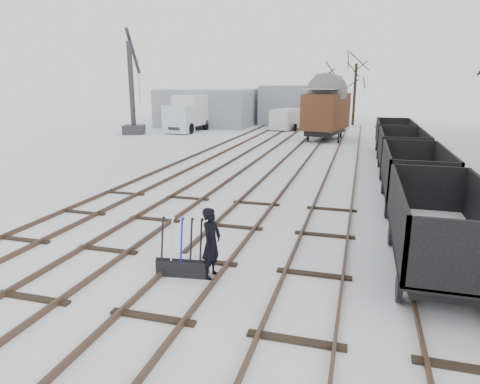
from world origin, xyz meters
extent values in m
plane|color=white|center=(0.00, 0.00, 0.00)|extent=(120.00, 120.00, 0.00)
cube|color=black|center=(-6.72, 14.00, 0.07)|extent=(0.07, 52.00, 0.15)
cube|color=black|center=(-5.28, 14.00, 0.07)|extent=(0.07, 52.00, 0.15)
cube|color=black|center=(-6.00, 2.00, 0.03)|extent=(1.90, 0.20, 0.08)
cube|color=black|center=(-3.72, 14.00, 0.07)|extent=(0.07, 52.00, 0.15)
cube|color=black|center=(-2.28, 14.00, 0.07)|extent=(0.07, 52.00, 0.15)
cube|color=black|center=(-3.00, 2.00, 0.03)|extent=(1.90, 0.20, 0.08)
cube|color=black|center=(-0.72, 14.00, 0.07)|extent=(0.07, 52.00, 0.15)
cube|color=black|center=(0.72, 14.00, 0.07)|extent=(0.07, 52.00, 0.15)
cube|color=black|center=(0.00, 2.00, 0.03)|extent=(1.90, 0.20, 0.08)
cube|color=black|center=(2.28, 14.00, 0.07)|extent=(0.07, 52.00, 0.15)
cube|color=black|center=(3.72, 14.00, 0.07)|extent=(0.07, 52.00, 0.15)
cube|color=black|center=(3.00, 2.00, 0.03)|extent=(1.90, 0.20, 0.08)
cube|color=black|center=(5.28, 14.00, 0.07)|extent=(0.07, 52.00, 0.15)
cube|color=black|center=(6.72, 14.00, 0.07)|extent=(0.07, 52.00, 0.15)
cube|color=black|center=(6.00, 2.00, 0.03)|extent=(1.90, 0.20, 0.08)
cube|color=#969FA9|center=(-13.00, 36.00, 2.00)|extent=(10.00, 8.00, 4.00)
cube|color=silver|center=(-13.00, 36.00, 4.05)|extent=(9.80, 7.84, 0.10)
cube|color=#969FA9|center=(-4.00, 40.00, 2.20)|extent=(7.00, 6.00, 4.40)
cube|color=silver|center=(-4.00, 40.00, 4.45)|extent=(6.86, 5.88, 0.10)
cube|color=black|center=(-0.23, -0.87, 0.22)|extent=(1.34, 0.58, 0.44)
cube|color=black|center=(-0.23, -0.87, 0.46)|extent=(1.33, 0.46, 0.06)
cube|color=silver|center=(-0.23, -0.87, 0.50)|extent=(1.27, 0.41, 0.03)
cylinder|color=black|center=(-0.73, -0.93, 0.95)|extent=(0.09, 0.32, 1.08)
cylinder|color=silver|center=(-0.48, -0.90, 0.95)|extent=(0.09, 0.32, 1.08)
cylinder|color=#0E18B7|center=(-0.23, -0.87, 0.95)|extent=(0.09, 0.32, 1.08)
cylinder|color=black|center=(0.01, -0.84, 0.95)|extent=(0.09, 0.32, 1.08)
cylinder|color=black|center=(0.26, -0.81, 0.95)|extent=(0.09, 0.32, 1.08)
imported|color=black|center=(0.52, -0.77, 0.91)|extent=(0.53, 0.72, 1.81)
cube|color=black|center=(6.00, 0.99, 0.61)|extent=(1.81, 4.97, 0.38)
cube|color=black|center=(6.00, 0.99, 0.80)|extent=(2.26, 5.65, 0.11)
cube|color=black|center=(4.92, 0.99, 1.55)|extent=(0.09, 5.65, 1.51)
cube|color=silver|center=(6.00, 0.99, 0.89)|extent=(2.03, 5.42, 0.06)
cylinder|color=black|center=(4.96, -0.82, 0.33)|extent=(0.11, 0.66, 0.66)
cylinder|color=black|center=(7.04, 2.80, 0.33)|extent=(0.11, 0.66, 0.66)
cube|color=black|center=(6.00, 7.39, 0.61)|extent=(1.81, 4.97, 0.38)
cube|color=black|center=(6.00, 7.39, 0.80)|extent=(2.26, 5.65, 0.11)
cube|color=black|center=(4.92, 7.39, 1.55)|extent=(0.09, 5.65, 1.51)
cube|color=black|center=(7.08, 7.39, 1.55)|extent=(0.09, 5.65, 1.51)
cube|color=silver|center=(6.00, 7.39, 0.89)|extent=(2.03, 5.42, 0.06)
cylinder|color=black|center=(4.96, 5.58, 0.33)|extent=(0.11, 0.66, 0.66)
cylinder|color=black|center=(7.04, 9.20, 0.33)|extent=(0.11, 0.66, 0.66)
cube|color=black|center=(6.00, 13.79, 0.61)|extent=(1.81, 4.97, 0.38)
cube|color=black|center=(6.00, 13.79, 0.80)|extent=(2.26, 5.65, 0.11)
cube|color=black|center=(4.92, 13.79, 1.55)|extent=(0.09, 5.65, 1.51)
cube|color=black|center=(7.08, 13.79, 1.55)|extent=(0.09, 5.65, 1.51)
cube|color=silver|center=(6.00, 13.79, 0.89)|extent=(2.03, 5.42, 0.06)
cylinder|color=black|center=(4.96, 11.98, 0.33)|extent=(0.11, 0.66, 0.66)
cylinder|color=black|center=(7.04, 15.60, 0.33)|extent=(0.11, 0.66, 0.66)
cube|color=black|center=(6.00, 20.19, 0.61)|extent=(1.81, 4.97, 0.38)
cube|color=black|center=(6.00, 20.19, 0.80)|extent=(2.26, 5.65, 0.11)
cube|color=black|center=(4.92, 20.19, 1.55)|extent=(0.09, 5.65, 1.51)
cube|color=black|center=(7.08, 20.19, 1.55)|extent=(0.09, 5.65, 1.51)
cube|color=silver|center=(6.00, 20.19, 0.89)|extent=(2.03, 5.42, 0.06)
cylinder|color=black|center=(4.96, 18.38, 0.33)|extent=(0.11, 0.66, 0.66)
cylinder|color=black|center=(7.04, 22.00, 0.33)|extent=(0.11, 0.66, 0.66)
cube|color=black|center=(0.87, 27.14, 0.73)|extent=(3.10, 5.27, 0.45)
cube|color=#512E18|center=(0.87, 27.14, 2.41)|extent=(3.76, 6.04, 2.92)
cube|color=silver|center=(0.87, 27.14, 4.27)|extent=(3.44, 5.71, 0.04)
cylinder|color=black|center=(-0.36, 25.35, 0.39)|extent=(0.13, 0.79, 0.79)
cylinder|color=black|center=(2.10, 28.94, 0.39)|extent=(0.13, 0.79, 0.79)
cube|color=black|center=(-12.89, 30.68, 0.57)|extent=(1.62, 7.86, 0.31)
cube|color=silver|center=(-12.89, 27.81, 1.39)|extent=(2.56, 2.17, 2.57)
cube|color=silver|center=(-12.89, 31.51, 2.06)|extent=(2.83, 5.46, 2.88)
cube|color=silver|center=(-12.89, 31.51, 3.51)|extent=(2.77, 5.36, 0.04)
cylinder|color=black|center=(-14.02, 28.01, 0.51)|extent=(0.31, 1.03, 1.03)
cylinder|color=black|center=(-11.76, 33.56, 0.51)|extent=(0.31, 1.03, 1.03)
cube|color=silver|center=(-3.59, 34.43, 1.09)|extent=(3.26, 5.18, 1.97)
cube|color=silver|center=(-3.59, 34.43, 2.10)|extent=(3.17, 5.06, 0.04)
cylinder|color=black|center=(-4.57, 32.90, 0.38)|extent=(0.24, 0.76, 0.76)
cylinder|color=black|center=(-2.60, 35.96, 0.38)|extent=(0.24, 0.76, 0.76)
cube|color=#2E2D32|center=(-17.00, 26.33, 0.42)|extent=(2.41, 2.41, 0.84)
cylinder|color=#2E2D32|center=(-17.00, 26.33, 4.21)|extent=(0.46, 0.46, 8.42)
cylinder|color=#2E2D32|center=(-17.00, 28.22, 7.58)|extent=(2.04, 5.17, 3.88)
cylinder|color=black|center=(-17.00, 30.43, 5.05)|extent=(0.04, 0.04, 4.74)
cylinder|color=black|center=(0.40, 34.65, 2.86)|extent=(0.30, 0.30, 5.73)
cylinder|color=black|center=(2.78, 41.05, 3.40)|extent=(0.30, 0.30, 6.81)
camera|label=1|loc=(3.94, -10.16, 4.77)|focal=32.00mm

